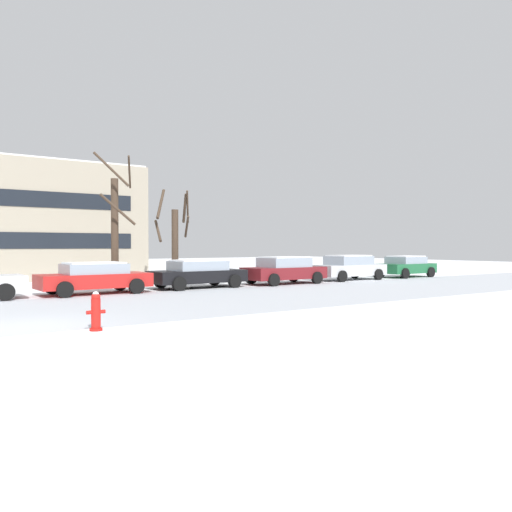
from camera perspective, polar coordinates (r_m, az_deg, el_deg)
ground_plane at (r=13.72m, az=-24.59°, el=-7.37°), size 120.00×120.00×0.00m
road_surface at (r=16.73m, az=-26.43°, el=-5.86°), size 80.00×8.14×0.00m
fire_hydrant at (r=12.73m, az=-17.41°, el=-5.86°), size 0.44×0.30×0.93m
parked_car_red at (r=22.32m, az=-17.56°, el=-2.28°), size 4.52×2.18×1.32m
parked_car_black at (r=24.43m, az=-6.49°, el=-1.93°), size 4.57×2.16×1.35m
parked_car_maroon at (r=26.91m, az=3.16°, el=-1.56°), size 4.48×2.22×1.44m
parked_car_silver at (r=30.38m, az=10.29°, el=-1.24°), size 4.64×2.17×1.46m
parked_car_green at (r=34.00m, az=16.36°, el=-1.09°), size 4.00×2.15×1.37m
tree_far_right at (r=25.16m, az=-15.42°, el=3.00°), size 2.09×1.54×6.32m
tree_far_mid at (r=27.04m, az=-9.10°, el=1.92°), size 2.11×2.08×5.04m
building_far_left at (r=35.66m, az=-23.57°, el=3.44°), size 11.56×9.74×6.98m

